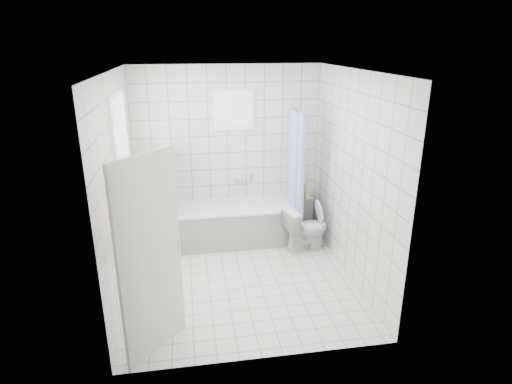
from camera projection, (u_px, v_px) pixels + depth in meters
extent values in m
plane|color=white|center=(242.00, 278.00, 5.54)|extent=(3.00, 3.00, 0.00)
plane|color=white|center=(239.00, 70.00, 4.67)|extent=(3.00, 3.00, 0.00)
cube|color=white|center=(228.00, 153.00, 6.50)|extent=(2.80, 0.02, 2.60)
cube|color=white|center=(263.00, 236.00, 3.71)|extent=(2.80, 0.02, 2.60)
cube|color=white|center=(119.00, 189.00, 4.89)|extent=(0.02, 3.00, 2.60)
cube|color=white|center=(352.00, 177.00, 5.32)|extent=(0.02, 3.00, 2.60)
cube|color=white|center=(124.00, 157.00, 5.08)|extent=(0.01, 0.90, 1.40)
cube|color=white|center=(234.00, 110.00, 6.26)|extent=(0.50, 0.01, 0.50)
cube|color=white|center=(134.00, 214.00, 5.33)|extent=(0.18, 1.02, 0.08)
cube|color=silver|center=(151.00, 258.00, 3.97)|extent=(0.54, 0.64, 2.00)
cube|color=white|center=(236.00, 224.00, 6.51)|extent=(1.87, 0.75, 0.55)
cube|color=white|center=(236.00, 206.00, 6.41)|extent=(1.89, 0.77, 0.03)
cube|color=white|center=(166.00, 200.00, 6.15)|extent=(0.15, 0.85, 1.50)
cube|color=white|center=(298.00, 213.00, 6.90)|extent=(0.40, 0.24, 0.55)
imported|color=white|center=(306.00, 229.00, 6.19)|extent=(0.73, 0.52, 0.67)
cylinder|color=silver|center=(296.00, 109.00, 6.04)|extent=(0.02, 0.80, 0.02)
cube|color=silver|center=(239.00, 181.00, 6.64)|extent=(0.18, 0.06, 0.06)
imported|color=white|center=(134.00, 196.00, 5.39)|extent=(0.15, 0.15, 0.31)
imported|color=pink|center=(130.00, 211.00, 4.91)|extent=(0.18, 0.18, 0.32)
imported|color=#31A0E0|center=(132.00, 209.00, 5.15)|extent=(0.09, 0.08, 0.18)
imported|color=white|center=(134.00, 206.00, 5.28)|extent=(0.18, 0.18, 0.16)
cylinder|color=#1A9D53|center=(296.00, 194.00, 6.67)|extent=(0.06, 0.06, 0.21)
cylinder|color=#BE1638|center=(295.00, 191.00, 6.81)|extent=(0.06, 0.06, 0.20)
cylinder|color=orange|center=(304.00, 191.00, 6.69)|extent=(0.06, 0.06, 0.26)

